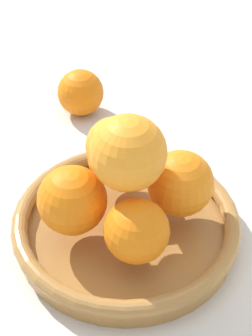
# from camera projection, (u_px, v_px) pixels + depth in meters

# --- Properties ---
(ground_plane) EXTENTS (4.00, 4.00, 0.00)m
(ground_plane) POSITION_uv_depth(u_px,v_px,m) (126.00, 236.00, 0.67)
(ground_plane) COLOR beige
(fruit_bowl) EXTENTS (0.27, 0.27, 0.04)m
(fruit_bowl) POSITION_uv_depth(u_px,v_px,m) (126.00, 225.00, 0.66)
(fruit_bowl) COLOR #A57238
(fruit_bowl) RESTS_ON ground_plane
(orange_pile) EXTENTS (0.20, 0.19, 0.14)m
(orange_pile) POSITION_uv_depth(u_px,v_px,m) (125.00, 178.00, 0.61)
(orange_pile) COLOR orange
(orange_pile) RESTS_ON fruit_bowl
(stray_orange) EXTENTS (0.07, 0.07, 0.07)m
(stray_orange) POSITION_uv_depth(u_px,v_px,m) (81.00, 93.00, 0.85)
(stray_orange) COLOR orange
(stray_orange) RESTS_ON ground_plane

